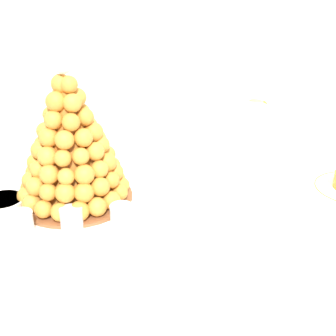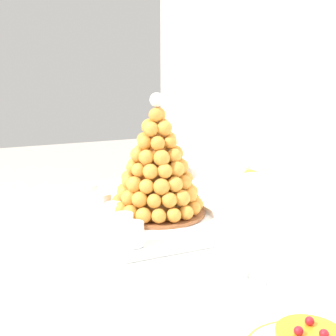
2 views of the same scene
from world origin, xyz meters
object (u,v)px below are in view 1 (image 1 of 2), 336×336
at_px(croquembouche, 71,147).
at_px(dessert_cup_centre, 72,219).
at_px(serving_tray, 72,206).
at_px(wine_glass, 46,143).
at_px(dessert_cup_mid_right, 122,216).
at_px(dessert_cup_right, 165,213).
at_px(dessert_cup_mid_left, 22,223).
at_px(macaron_goblet, 254,134).
at_px(creme_brulee_ramekin, 4,203).

distance_m(croquembouche, dessert_cup_centre, 0.17).
distance_m(serving_tray, wine_glass, 0.21).
xyz_separation_m(croquembouche, dessert_cup_mid_right, (0.10, -0.14, -0.11)).
height_order(dessert_cup_centre, dessert_cup_right, dessert_cup_right).
relative_size(serving_tray, dessert_cup_mid_left, 11.14).
bearing_deg(wine_glass, dessert_cup_right, -47.19).
bearing_deg(dessert_cup_mid_right, serving_tray, 136.19).
bearing_deg(macaron_goblet, dessert_cup_mid_right, -158.03).
bearing_deg(dessert_cup_mid_right, croquembouche, 126.55).
bearing_deg(dessert_cup_mid_left, creme_brulee_ramekin, 116.15).
xyz_separation_m(dessert_cup_mid_right, dessert_cup_right, (0.09, -0.01, 0.00)).
bearing_deg(creme_brulee_ramekin, dessert_cup_mid_right, -23.88).
relative_size(serving_tray, croquembouche, 1.65).
height_order(dessert_cup_right, macaron_goblet, macaron_goblet).
relative_size(macaron_goblet, wine_glass, 1.70).
distance_m(dessert_cup_mid_left, creme_brulee_ramekin, 0.12).
relative_size(croquembouche, dessert_cup_mid_right, 6.88).
distance_m(dessert_cup_mid_left, wine_glass, 0.28).
bearing_deg(serving_tray, dessert_cup_mid_left, -135.66).
distance_m(creme_brulee_ramekin, wine_glass, 0.20).
bearing_deg(croquembouche, serving_tray, -107.81).
relative_size(dessert_cup_centre, dessert_cup_mid_right, 0.98).
distance_m(serving_tray, dessert_cup_centre, 0.10).
bearing_deg(serving_tray, dessert_cup_right, -29.27).
height_order(dessert_cup_centre, dessert_cup_mid_right, dessert_cup_mid_right).
xyz_separation_m(serving_tray, macaron_goblet, (0.45, 0.03, 0.14)).
xyz_separation_m(dessert_cup_centre, macaron_goblet, (0.44, 0.13, 0.12)).
bearing_deg(creme_brulee_ramekin, dessert_cup_right, -19.30).
bearing_deg(macaron_goblet, creme_brulee_ramekin, -178.14).
distance_m(creme_brulee_ramekin, macaron_goblet, 0.62).
height_order(dessert_cup_mid_right, wine_glass, wine_glass).
bearing_deg(croquembouche, dessert_cup_centre, -92.69).
relative_size(dessert_cup_mid_right, wine_glass, 0.35).
relative_size(dessert_cup_mid_left, macaron_goblet, 0.21).
bearing_deg(dessert_cup_right, dessert_cup_centre, 175.02).
relative_size(dessert_cup_centre, macaron_goblet, 0.20).
relative_size(dessert_cup_right, macaron_goblet, 0.24).
distance_m(dessert_cup_mid_left, macaron_goblet, 0.58).
height_order(dessert_cup_right, wine_glass, wine_glass).
distance_m(dessert_cup_mid_right, wine_glass, 0.33).
relative_size(serving_tray, creme_brulee_ramekin, 5.62).
xyz_separation_m(creme_brulee_ramekin, macaron_goblet, (0.60, 0.02, 0.13)).
bearing_deg(dessert_cup_mid_right, wine_glass, 121.63).
distance_m(croquembouche, dessert_cup_mid_right, 0.20).
height_order(dessert_cup_mid_right, creme_brulee_ramekin, dessert_cup_mid_right).
xyz_separation_m(dessert_cup_mid_right, creme_brulee_ramekin, (-0.26, 0.12, -0.01)).
distance_m(croquembouche, macaron_goblet, 0.44).
relative_size(serving_tray, dessert_cup_centre, 11.57).
distance_m(dessert_cup_mid_right, creme_brulee_ramekin, 0.29).
distance_m(serving_tray, dessert_cup_mid_right, 0.16).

